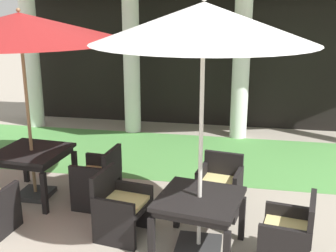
{
  "coord_description": "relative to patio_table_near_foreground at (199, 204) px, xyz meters",
  "views": [
    {
      "loc": [
        1.36,
        -1.57,
        2.85
      ],
      "look_at": [
        0.24,
        4.29,
        1.11
      ],
      "focal_mm": 45.62,
      "sensor_mm": 36.0,
      "label": 1
    }
  ],
  "objects": [
    {
      "name": "lawn_strip",
      "position": [
        -0.88,
        3.19,
        -0.6
      ],
      "size": [
        10.11,
        2.57,
        0.01
      ],
      "primitive_type": "cube",
      "color": "#519347",
      "rests_on": "ground"
    },
    {
      "name": "patio_chair_near_foreground_north",
      "position": [
        0.17,
        1.0,
        -0.19
      ],
      "size": [
        0.64,
        0.58,
        0.83
      ],
      "rotation": [
        0.0,
        0.0,
        -3.31
      ],
      "color": "black",
      "rests_on": "ground"
    },
    {
      "name": "patio_table_mid_left",
      "position": [
        -2.61,
        1.0,
        0.04
      ],
      "size": [
        1.04,
        1.04,
        0.74
      ],
      "rotation": [
        0.0,
        0.0,
        -0.09
      ],
      "color": "black",
      "rests_on": "ground"
    },
    {
      "name": "patio_table_near_foreground",
      "position": [
        0.0,
        0.0,
        0.0
      ],
      "size": [
        1.06,
        1.06,
        0.7
      ],
      "rotation": [
        0.0,
        0.0,
        -0.17
      ],
      "color": "black",
      "rests_on": "ground"
    },
    {
      "name": "patio_umbrella_near_foreground",
      "position": [
        0.0,
        0.0,
        2.01
      ],
      "size": [
        2.37,
        2.37,
        2.91
      ],
      "color": "#2D2D2D",
      "rests_on": "ground"
    },
    {
      "name": "terracotta_urn",
      "position": [
        -1.84,
        1.42,
        -0.4
      ],
      "size": [
        0.25,
        0.25,
        0.47
      ],
      "color": "#9E5633",
      "rests_on": "ground"
    },
    {
      "name": "patio_chair_near_foreground_west",
      "position": [
        -1.01,
        0.17,
        -0.21
      ],
      "size": [
        0.66,
        0.69,
        0.85
      ],
      "rotation": [
        0.0,
        0.0,
        -1.74
      ],
      "color": "black",
      "rests_on": "ground"
    },
    {
      "name": "patio_chair_mid_left_east",
      "position": [
        -1.56,
        0.91,
        -0.19
      ],
      "size": [
        0.61,
        0.63,
        0.87
      ],
      "rotation": [
        0.0,
        0.0,
        1.48
      ],
      "color": "black",
      "rests_on": "ground"
    },
    {
      "name": "patio_chair_near_foreground_east",
      "position": [
        1.01,
        -0.17,
        -0.2
      ],
      "size": [
        0.63,
        0.69,
        0.87
      ],
      "rotation": [
        0.0,
        0.0,
        1.41
      ],
      "color": "black",
      "rests_on": "ground"
    },
    {
      "name": "patio_umbrella_mid_left",
      "position": [
        -2.61,
        1.0,
        1.9
      ],
      "size": [
        3.0,
        3.0,
        2.77
      ],
      "color": "#2D2D2D",
      "rests_on": "ground"
    }
  ]
}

